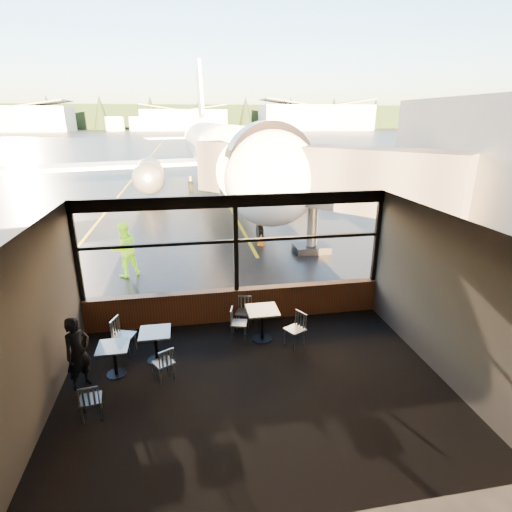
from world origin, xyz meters
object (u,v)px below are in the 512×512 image
object	(u,v)px
cafe_table_near	(262,325)
chair_mid_s	(163,363)
cone_nose	(261,239)
cafe_table_mid	(156,346)
chair_near_e	(295,330)
chair_near_n	(244,313)
chair_near_w	(239,323)
ground_crew	(124,249)
jet_bridge	(307,197)
chair_mid_w	(124,336)
cafe_table_left	(115,360)
passenger	(78,353)
chair_left_s	(91,400)
airliner	(221,115)

from	to	relation	value
cafe_table_near	chair_mid_s	world-z (taller)	cafe_table_near
cone_nose	cafe_table_mid	bearing A→B (deg)	-115.83
chair_mid_s	chair_near_e	bearing A→B (deg)	-14.93
chair_near_n	chair_mid_s	world-z (taller)	chair_near_n
chair_mid_s	cone_nose	world-z (taller)	chair_mid_s
chair_near_w	cone_nose	size ratio (longest dim) A/B	1.62
chair_near_n	ground_crew	distance (m)	5.72
jet_bridge	chair_mid_w	bearing A→B (deg)	-133.75
chair_near_e	ground_crew	distance (m)	7.29
cafe_table_left	ground_crew	world-z (taller)	ground_crew
cafe_table_left	chair_near_w	distance (m)	3.05
chair_mid_w	ground_crew	xyz separation A→B (m)	(-0.61, 5.22, 0.51)
cafe_table_mid	chair_mid_w	world-z (taller)	chair_mid_w
chair_near_n	ground_crew	size ratio (longest dim) A/B	0.44
passenger	ground_crew	distance (m)	6.33
jet_bridge	chair_near_e	bearing A→B (deg)	-108.58
chair_near_e	passenger	size ratio (longest dim) A/B	0.55
chair_near_n	cone_nose	size ratio (longest dim) A/B	1.66
chair_left_s	cone_nose	xyz separation A→B (m)	(5.12, 10.05, -0.14)
jet_bridge	cone_nose	size ratio (longest dim) A/B	20.68
chair_left_s	cone_nose	size ratio (longest dim) A/B	1.56
cafe_table_mid	chair_near_e	distance (m)	3.31
chair_near_w	ground_crew	xyz separation A→B (m)	(-3.37, 4.97, 0.56)
cafe_table_near	chair_near_e	bearing A→B (deg)	-30.18
chair_mid_s	chair_left_s	size ratio (longest dim) A/B	1.01
airliner	cafe_table_left	xyz separation A→B (m)	(-4.50, -22.00, -5.20)
chair_near_e	cafe_table_near	bearing A→B (deg)	32.20
chair_near_w	passenger	distance (m)	3.76
chair_near_w	cone_nose	world-z (taller)	chair_near_w
chair_left_s	passenger	distance (m)	1.16
chair_left_s	chair_near_n	bearing A→B (deg)	33.47
chair_near_e	cone_nose	xyz separation A→B (m)	(0.74, 8.28, -0.18)
chair_mid_s	chair_mid_w	world-z (taller)	chair_mid_w
airliner	cafe_table_near	world-z (taller)	airliner
chair_left_s	passenger	size ratio (longest dim) A/B	0.51
jet_bridge	passenger	size ratio (longest dim) A/B	6.68
cafe_table_mid	chair_near_w	xyz separation A→B (m)	(2.00, 0.67, 0.04)
jet_bridge	chair_left_s	bearing A→B (deg)	-127.39
chair_mid_w	airliner	bearing A→B (deg)	-172.25
jet_bridge	chair_mid_s	distance (m)	9.79
airliner	ground_crew	distance (m)	17.35
chair_near_e	jet_bridge	bearing A→B (deg)	-46.20
chair_near_n	chair_left_s	size ratio (longest dim) A/B	1.06
chair_mid_s	cafe_table_near	bearing A→B (deg)	-2.13
cafe_table_mid	cone_nose	size ratio (longest dim) A/B	1.48
cafe_table_left	chair_mid_w	size ratio (longest dim) A/B	0.77
cafe_table_mid	cone_nose	bearing A→B (deg)	64.17
cafe_table_near	chair_mid_s	size ratio (longest dim) A/B	1.05
chair_near_w	chair_mid_w	size ratio (longest dim) A/B	0.89
chair_near_n	passenger	world-z (taller)	passenger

